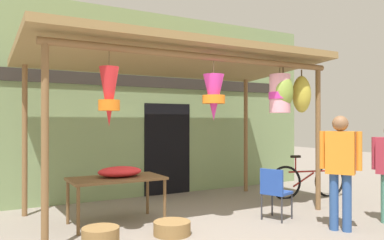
{
  "coord_description": "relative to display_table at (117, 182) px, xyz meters",
  "views": [
    {
      "loc": [
        -2.88,
        -5.09,
        1.61
      ],
      "look_at": [
        0.56,
        0.95,
        1.63
      ],
      "focal_mm": 35.96,
      "sensor_mm": 36.0,
      "label": 1
    }
  ],
  "objects": [
    {
      "name": "market_stall_canopy",
      "position": [
        1.28,
        -0.02,
        1.87
      ],
      "size": [
        5.2,
        2.64,
        2.86
      ],
      "color": "brown",
      "rests_on": "ground_plane"
    },
    {
      "name": "parked_bicycle",
      "position": [
        4.18,
        -0.0,
        -0.31
      ],
      "size": [
        1.7,
        0.59,
        0.92
      ],
      "color": "black",
      "rests_on": "ground_plane"
    },
    {
      "name": "customer_foreground",
      "position": [
        2.73,
        -2.02,
        0.34
      ],
      "size": [
        0.4,
        0.52,
        1.69
      ],
      "color": "#2D5193",
      "rests_on": "ground_plane"
    },
    {
      "name": "display_table",
      "position": [
        0.0,
        0.0,
        0.0
      ],
      "size": [
        1.45,
        0.79,
        0.73
      ],
      "color": "brown",
      "rests_on": "ground_plane"
    },
    {
      "name": "ground_plane",
      "position": [
        0.92,
        -0.76,
        -0.66
      ],
      "size": [
        30.0,
        30.0,
        0.0
      ],
      "primitive_type": "plane",
      "color": "gray"
    },
    {
      "name": "shop_facade",
      "position": [
        0.93,
        1.94,
        1.32
      ],
      "size": [
        9.33,
        0.29,
        3.97
      ],
      "color": "#7A9360",
      "rests_on": "ground_plane"
    },
    {
      "name": "folding_chair",
      "position": [
        2.3,
        -1.08,
        -0.16
      ],
      "size": [
        0.52,
        0.52,
        0.84
      ],
      "color": "#2347A8",
      "rests_on": "ground_plane"
    },
    {
      "name": "wicker_basket_by_table",
      "position": [
        0.49,
        -0.97,
        -0.56
      ],
      "size": [
        0.53,
        0.53,
        0.19
      ],
      "primitive_type": "cylinder",
      "color": "olive",
      "rests_on": "ground_plane"
    },
    {
      "name": "wicker_basket_spare",
      "position": [
        -0.54,
        -0.99,
        -0.53
      ],
      "size": [
        0.48,
        0.48,
        0.25
      ],
      "primitive_type": "cylinder",
      "color": "olive",
      "rests_on": "ground_plane"
    },
    {
      "name": "flower_heap_on_table",
      "position": [
        0.08,
        0.02,
        0.15
      ],
      "size": [
        0.7,
        0.49,
        0.16
      ],
      "color": "red",
      "rests_on": "display_table"
    }
  ]
}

